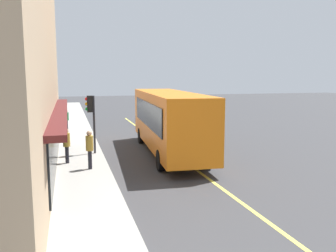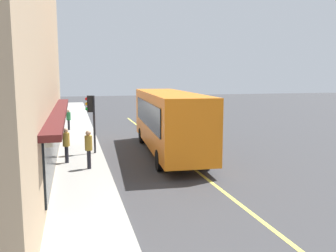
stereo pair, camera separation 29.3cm
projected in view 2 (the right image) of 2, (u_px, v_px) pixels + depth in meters
ground at (175, 155)px, 19.98m from camera, size 120.00×120.00×0.00m
sidewalk at (81, 159)px, 18.64m from camera, size 80.00×2.41×0.15m
lane_centre_stripe at (175, 155)px, 19.98m from camera, size 36.00×0.16×0.01m
bus at (168, 119)px, 20.03m from camera, size 11.27×3.24×3.50m
traffic_light at (91, 111)px, 19.39m from camera, size 0.30×0.52×3.20m
car_silver at (154, 115)px, 33.46m from camera, size 4.36×1.99×1.52m
pedestrian_waiting at (89, 146)px, 16.28m from camera, size 0.34×0.34×1.80m
pedestrian_at_corner at (69, 118)px, 28.00m from camera, size 0.34×0.34×1.63m
pedestrian_near_storefront at (66, 142)px, 17.39m from camera, size 0.34×0.34×1.73m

